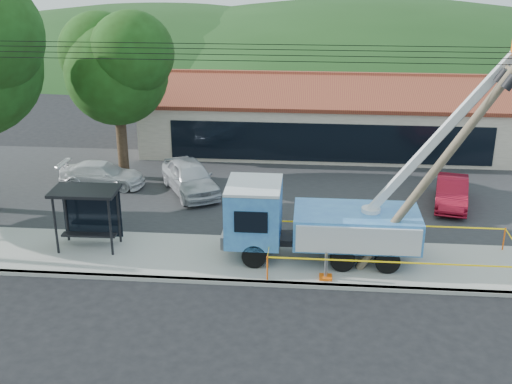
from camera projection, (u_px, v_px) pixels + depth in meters
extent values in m
plane|color=black|center=(219.00, 314.00, 21.95)|extent=(120.00, 120.00, 0.00)
cube|color=#B0AEA4|center=(227.00, 282.00, 23.87)|extent=(60.00, 0.25, 0.15)
cube|color=#B0AEA4|center=(233.00, 259.00, 25.64)|extent=(60.00, 4.00, 0.15)
cube|color=#28282B|center=(252.00, 189.00, 33.08)|extent=(60.00, 12.00, 0.10)
cube|color=#BAA893|center=(329.00, 120.00, 39.60)|extent=(22.00, 8.00, 3.40)
cube|color=black|center=(330.00, 143.00, 35.96)|extent=(18.04, 0.08, 2.21)
cube|color=maroon|center=(331.00, 92.00, 36.95)|extent=(22.50, 4.53, 1.52)
cube|color=maroon|center=(329.00, 78.00, 40.66)|extent=(22.50, 4.53, 1.52)
cube|color=maroon|center=(330.00, 74.00, 38.57)|extent=(22.50, 0.30, 0.25)
cylinder|color=#332316|center=(122.00, 142.00, 33.85)|extent=(0.56, 0.56, 4.18)
sphere|color=#19350E|center=(117.00, 74.00, 32.55)|extent=(5.25, 5.25, 5.25)
sphere|color=#19350E|center=(99.00, 52.00, 32.95)|extent=(4.20, 4.20, 4.20)
sphere|color=#19350E|center=(132.00, 53.00, 31.41)|extent=(4.20, 4.20, 4.20)
ellipsoid|color=#193814|center=(158.00, 54.00, 74.29)|extent=(78.40, 56.00, 28.00)
ellipsoid|color=#193814|center=(376.00, 57.00, 72.25)|extent=(89.60, 64.00, 32.00)
cylinder|color=black|center=(227.00, 60.00, 21.91)|extent=(60.00, 0.02, 0.02)
cylinder|color=black|center=(229.00, 55.00, 22.33)|extent=(60.00, 0.02, 0.02)
cylinder|color=black|center=(231.00, 49.00, 22.75)|extent=(60.00, 0.02, 0.02)
cylinder|color=black|center=(232.00, 44.00, 23.08)|extent=(60.00, 0.02, 0.02)
cylinder|color=black|center=(254.00, 256.00, 24.66)|extent=(0.95, 0.32, 0.95)
cylinder|color=black|center=(259.00, 232.00, 26.72)|extent=(0.95, 0.32, 0.95)
cylinder|color=black|center=(342.00, 259.00, 24.39)|extent=(0.95, 0.32, 0.95)
cylinder|color=black|center=(340.00, 235.00, 26.45)|extent=(0.95, 0.32, 0.95)
cylinder|color=black|center=(387.00, 261.00, 24.25)|extent=(0.95, 0.32, 0.95)
cylinder|color=black|center=(382.00, 236.00, 26.31)|extent=(0.95, 0.32, 0.95)
cube|color=black|center=(326.00, 240.00, 25.37)|extent=(6.97, 1.06, 0.26)
cube|color=#3770C4|center=(254.00, 213.00, 25.23)|extent=(2.11, 2.53, 2.22)
cube|color=silver|center=(254.00, 185.00, 24.81)|extent=(2.11, 2.53, 0.13)
cube|color=black|center=(229.00, 208.00, 25.25)|extent=(0.08, 1.90, 0.95)
cube|color=gray|center=(226.00, 231.00, 25.62)|extent=(0.16, 2.43, 0.53)
cube|color=#3770C4|center=(356.00, 226.00, 25.05)|extent=(4.86, 2.53, 1.27)
cylinder|color=silver|center=(371.00, 215.00, 24.84)|extent=(0.74, 0.74, 0.63)
cube|color=silver|center=(442.00, 133.00, 23.42)|extent=(4.96, 0.30, 6.42)
cube|color=gray|center=(451.00, 126.00, 23.30)|extent=(2.99, 0.19, 3.86)
cube|color=#FD5F0D|center=(326.00, 277.00, 23.96)|extent=(0.48, 0.48, 0.08)
cube|color=#FD5F0D|center=(390.00, 239.00, 27.07)|extent=(0.48, 0.48, 0.08)
cylinder|color=brown|center=(437.00, 168.00, 23.02)|extent=(5.40, 0.32, 8.53)
cylinder|color=black|center=(502.00, 77.00, 22.17)|extent=(0.56, 0.36, 0.61)
cylinder|color=black|center=(510.00, 82.00, 21.25)|extent=(0.56, 0.36, 0.61)
cylinder|color=black|center=(55.00, 225.00, 25.52)|extent=(0.10, 0.10, 2.44)
cylinder|color=black|center=(110.00, 227.00, 25.38)|extent=(0.10, 0.10, 2.44)
cylinder|color=black|center=(66.00, 213.00, 26.65)|extent=(0.10, 0.10, 2.44)
cylinder|color=black|center=(119.00, 215.00, 26.51)|extent=(0.10, 0.10, 2.44)
cube|color=black|center=(85.00, 191.00, 25.56)|extent=(2.67, 1.67, 0.12)
cube|color=black|center=(93.00, 214.00, 26.63)|extent=(2.44, 0.10, 2.03)
cube|color=black|center=(89.00, 235.00, 26.25)|extent=(2.24, 0.45, 0.08)
cylinder|color=#FD5F0D|center=(267.00, 268.00, 23.71)|extent=(0.06, 0.06, 0.98)
cylinder|color=#FD5F0D|center=(504.00, 239.00, 26.04)|extent=(0.06, 0.06, 0.98)
cylinder|color=#FD5F0D|center=(273.00, 230.00, 26.81)|extent=(0.06, 0.06, 0.98)
cube|color=yellow|center=(397.00, 262.00, 23.16)|extent=(9.41, 0.01, 0.06)
cube|color=yellow|center=(388.00, 225.00, 26.27)|extent=(9.41, 0.01, 0.06)
cube|color=yellow|center=(270.00, 238.00, 25.10)|extent=(0.01, 3.34, 0.06)
imported|color=silver|center=(191.00, 194.00, 32.48)|extent=(4.02, 5.20, 1.65)
imported|color=maroon|center=(450.00, 207.00, 30.88)|extent=(2.20, 4.34, 1.36)
imported|color=silver|center=(103.00, 188.00, 33.33)|extent=(4.46, 1.98, 1.27)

